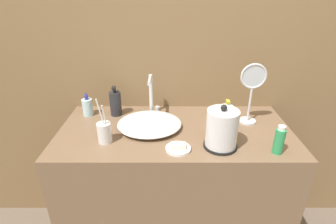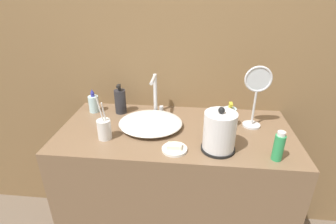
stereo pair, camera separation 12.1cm
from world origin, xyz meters
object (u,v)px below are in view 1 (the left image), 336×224
Objects in this scene: mouthwash_bottle at (227,114)px; vanity_mirror at (253,89)px; lotion_bottle at (116,103)px; toothbrush_cup at (105,132)px; hand_cream_bottle at (88,106)px; electric_kettle at (222,130)px; shampoo_bottle at (280,140)px; faucet at (152,93)px.

mouthwash_bottle is 0.19m from vanity_mirror.
mouthwash_bottle is (0.61, -0.10, -0.02)m from lotion_bottle.
vanity_mirror reaches higher than toothbrush_cup.
vanity_mirror is (0.90, -0.08, 0.14)m from hand_cream_bottle.
toothbrush_cup is at bearing -61.05° from hand_cream_bottle.
mouthwash_bottle is at bearing 73.29° from electric_kettle.
shampoo_bottle is at bearing -79.86° from vanity_mirror.
toothbrush_cup is (-0.54, 0.04, -0.03)m from electric_kettle.
electric_kettle is 0.78m from hand_cream_bottle.
faucet is at bearing 134.17° from electric_kettle.
faucet is 1.71× the size of mouthwash_bottle.
vanity_mirror reaches higher than faucet.
electric_kettle is 1.57× the size of shampoo_bottle.
mouthwash_bottle is at bearing 17.52° from toothbrush_cup.
toothbrush_cup is at bearing -90.20° from lotion_bottle.
electric_kettle reaches higher than lotion_bottle.
shampoo_bottle is at bearing -11.29° from electric_kettle.
mouthwash_bottle is at bearing 121.56° from shampoo_bottle.
toothbrush_cup is at bearing 175.56° from electric_kettle.
vanity_mirror is (0.53, -0.10, 0.06)m from faucet.
mouthwash_bottle is 0.78m from hand_cream_bottle.
vanity_mirror reaches higher than lotion_bottle.
hand_cream_bottle is at bearing -177.76° from faucet.
faucet is 0.71× the size of vanity_mirror.
vanity_mirror reaches higher than hand_cream_bottle.
hand_cream_bottle reaches higher than shampoo_bottle.
shampoo_bottle is 0.34m from mouthwash_bottle.
toothbrush_cup is 0.33m from hand_cream_bottle.
toothbrush_cup is at bearing 173.40° from shampoo_bottle.
lotion_bottle is at bearing 170.81° from mouthwash_bottle.
toothbrush_cup is 0.78m from vanity_mirror.
hand_cream_bottle is at bearing 118.95° from toothbrush_cup.
hand_cream_bottle is (-0.16, 0.29, 0.00)m from toothbrush_cup.
mouthwash_bottle is (0.07, 0.24, -0.03)m from electric_kettle.
lotion_bottle is (0.00, 0.29, 0.02)m from toothbrush_cup.
toothbrush_cup reaches higher than electric_kettle.
toothbrush_cup reaches higher than mouthwash_bottle.
vanity_mirror is at bearing 51.93° from electric_kettle.
electric_kettle is 0.65× the size of vanity_mirror.
toothbrush_cup is at bearing -164.49° from vanity_mirror.
vanity_mirror reaches higher than mouthwash_bottle.
electric_kettle is 0.25m from mouthwash_bottle.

